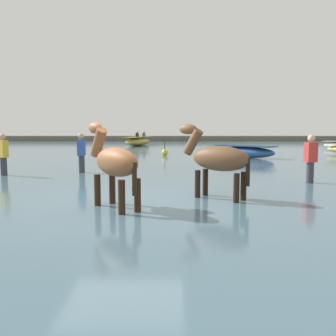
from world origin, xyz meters
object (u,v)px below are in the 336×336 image
object	(u,v)px
person_onlooker_right	(81,156)
channel_buoy	(165,152)
horse_trailing_chestnut	(114,164)
person_onlooker_left	(310,163)
boat_mid_outer	(138,141)
person_wading_mid	(3,158)
boat_distant_west	(245,152)
horse_lead_bay	(217,161)

from	to	relation	value
person_onlooker_right	channel_buoy	distance (m)	8.12
horse_trailing_chestnut	person_onlooker_left	world-z (taller)	horse_trailing_chestnut
boat_mid_outer	channel_buoy	size ratio (longest dim) A/B	5.38
person_wading_mid	person_onlooker_right	distance (m)	2.42
person_onlooker_left	boat_mid_outer	bearing A→B (deg)	107.65
person_wading_mid	boat_distant_west	bearing A→B (deg)	38.01
horse_trailing_chestnut	person_onlooker_right	bearing A→B (deg)	109.28
horse_lead_bay	boat_mid_outer	bearing A→B (deg)	99.30
boat_mid_outer	person_wading_mid	distance (m)	19.31
boat_distant_west	channel_buoy	bearing A→B (deg)	160.76
horse_trailing_chestnut	person_onlooker_left	size ratio (longest dim) A/B	1.19
boat_distant_west	person_onlooker_left	xyz separation A→B (m)	(0.15, -8.55, 0.26)
boat_distant_west	person_onlooker_right	bearing A→B (deg)	-136.81
person_wading_mid	person_onlooker_left	distance (m)	9.25
person_onlooker_right	person_wading_mid	bearing A→B (deg)	-161.92
boat_distant_west	person_onlooker_right	distance (m)	9.15
boat_mid_outer	person_onlooker_right	size ratio (longest dim) A/B	2.56
boat_mid_outer	person_onlooker_right	xyz separation A→B (m)	(-0.24, -18.39, 0.19)
boat_distant_west	channel_buoy	xyz separation A→B (m)	(-4.02, 1.40, -0.13)
channel_buoy	person_wading_mid	bearing A→B (deg)	-120.44
boat_distant_west	person_onlooker_right	world-z (taller)	person_onlooker_right
horse_trailing_chestnut	channel_buoy	size ratio (longest dim) A/B	2.49
channel_buoy	person_onlooker_right	bearing A→B (deg)	-109.04
horse_trailing_chestnut	person_wading_mid	bearing A→B (deg)	131.32
boat_mid_outer	channel_buoy	xyz separation A→B (m)	(2.40, -10.72, -0.19)
horse_trailing_chestnut	boat_distant_west	xyz separation A→B (m)	(4.71, 11.85, -0.53)
person_wading_mid	channel_buoy	world-z (taller)	person_wading_mid
horse_lead_bay	person_onlooker_left	distance (m)	3.65
boat_mid_outer	person_wading_mid	size ratio (longest dim) A/B	2.56
boat_mid_outer	boat_distant_west	world-z (taller)	boat_mid_outer
boat_mid_outer	channel_buoy	bearing A→B (deg)	-77.36
boat_distant_west	horse_lead_bay	bearing A→B (deg)	-103.77
horse_trailing_chestnut	person_onlooker_right	xyz separation A→B (m)	(-1.96, 5.59, -0.28)
horse_lead_bay	boat_distant_west	world-z (taller)	horse_lead_bay
horse_trailing_chestnut	channel_buoy	bearing A→B (deg)	87.03
boat_distant_west	person_onlooker_left	size ratio (longest dim) A/B	1.89
person_onlooker_left	person_onlooker_right	size ratio (longest dim) A/B	1.00
channel_buoy	horse_trailing_chestnut	bearing A→B (deg)	-92.97
person_onlooker_right	boat_distant_west	bearing A→B (deg)	43.19
horse_lead_bay	person_wading_mid	world-z (taller)	horse_lead_bay
horse_lead_bay	person_onlooker_left	world-z (taller)	horse_lead_bay
horse_lead_bay	boat_distant_west	distance (m)	11.20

